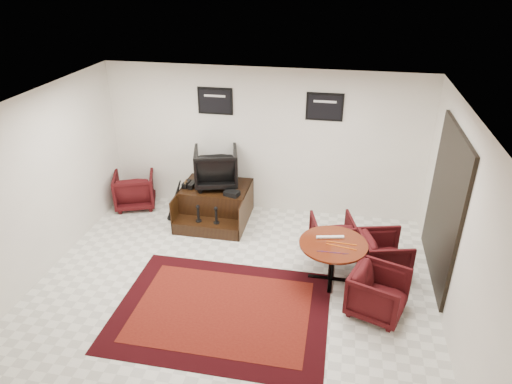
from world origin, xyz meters
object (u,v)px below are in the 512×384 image
at_px(meeting_table, 333,248).
at_px(table_chair_back, 332,232).
at_px(shine_podium, 216,204).
at_px(armchair_side, 135,188).
at_px(shine_chair, 216,165).
at_px(table_chair_corner, 378,291).
at_px(table_chair_window, 384,253).

relative_size(meeting_table, table_chair_back, 1.48).
bearing_deg(shine_podium, armchair_side, 173.84).
bearing_deg(meeting_table, table_chair_back, 92.19).
relative_size(shine_chair, meeting_table, 0.79).
relative_size(shine_podium, table_chair_corner, 1.74).
bearing_deg(table_chair_window, shine_chair, 52.79).
bearing_deg(table_chair_back, armchair_side, -26.73).
xyz_separation_m(shine_podium, table_chair_corner, (2.93, -2.14, 0.07)).
distance_m(armchair_side, table_chair_back, 4.05).
relative_size(armchair_side, meeting_table, 0.76).
bearing_deg(armchair_side, table_chair_corner, 133.07).
bearing_deg(shine_podium, shine_chair, 90.00).
distance_m(shine_chair, table_chair_window, 3.39).
bearing_deg(table_chair_corner, table_chair_window, 11.95).
xyz_separation_m(shine_chair, armchair_side, (-1.73, 0.05, -0.66)).
bearing_deg(table_chair_corner, armchair_side, 83.06).
bearing_deg(shine_podium, table_chair_corner, -36.15).
distance_m(shine_podium, shine_chair, 0.77).
xyz_separation_m(meeting_table, table_chair_back, (-0.03, 0.83, -0.24)).
xyz_separation_m(shine_chair, meeting_table, (2.26, -1.64, -0.47)).
height_order(meeting_table, table_chair_back, table_chair_back).
height_order(shine_chair, meeting_table, shine_chair).
distance_m(meeting_table, table_chair_window, 0.90).
bearing_deg(meeting_table, armchair_side, 156.98).
height_order(armchair_side, table_chair_window, armchair_side).
relative_size(armchair_side, table_chair_back, 1.13).
relative_size(shine_podium, table_chair_back, 1.88).
xyz_separation_m(shine_chair, table_chair_corner, (2.93, -2.27, -0.68)).
bearing_deg(table_chair_back, table_chair_window, 135.50).
bearing_deg(shine_chair, armchair_side, -16.88).
bearing_deg(table_chair_corner, meeting_table, 66.23).
relative_size(table_chair_window, table_chair_corner, 0.98).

